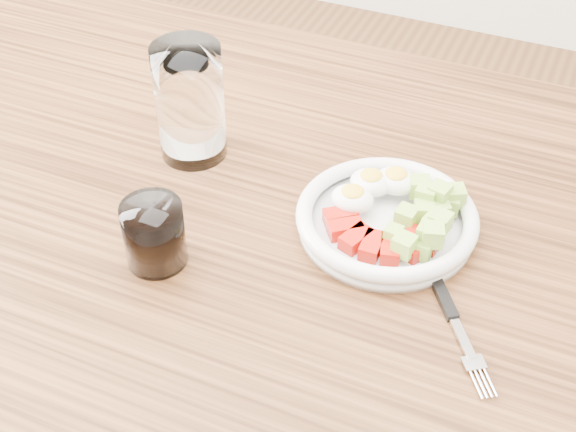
% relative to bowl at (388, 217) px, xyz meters
% --- Properties ---
extents(dining_table, '(1.50, 0.90, 0.77)m').
position_rel_bowl_xyz_m(dining_table, '(-0.09, -0.07, -0.12)').
color(dining_table, brown).
rests_on(dining_table, ground).
extents(bowl, '(0.20, 0.20, 0.05)m').
position_rel_bowl_xyz_m(bowl, '(0.00, 0.00, 0.00)').
color(bowl, white).
rests_on(bowl, dining_table).
extents(fork, '(0.12, 0.16, 0.01)m').
position_rel_bowl_xyz_m(fork, '(0.09, -0.09, -0.01)').
color(fork, black).
rests_on(fork, dining_table).
extents(water_glass, '(0.08, 0.08, 0.15)m').
position_rel_bowl_xyz_m(water_glass, '(-0.27, 0.04, 0.06)').
color(water_glass, white).
rests_on(water_glass, dining_table).
extents(coffee_glass, '(0.07, 0.07, 0.07)m').
position_rel_bowl_xyz_m(coffee_glass, '(-0.21, -0.15, 0.02)').
color(coffee_glass, white).
rests_on(coffee_glass, dining_table).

